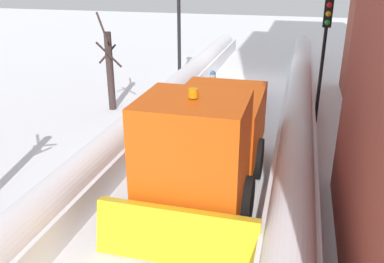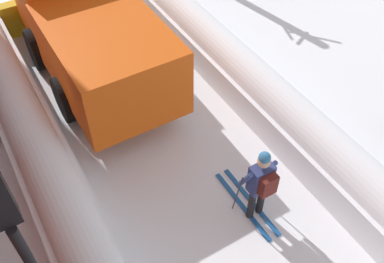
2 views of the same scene
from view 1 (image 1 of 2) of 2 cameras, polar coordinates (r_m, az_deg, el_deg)
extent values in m
plane|color=white|center=(11.74, 1.56, -5.25)|extent=(80.00, 80.00, 0.00)
cube|color=white|center=(11.31, 13.99, -4.60)|extent=(1.10, 36.00, 0.87)
cylinder|color=white|center=(11.13, 14.19, -2.59)|extent=(0.90, 34.20, 0.90)
cube|color=white|center=(12.32, -9.77, -2.30)|extent=(1.10, 36.00, 0.74)
cylinder|color=white|center=(12.18, -9.88, -0.70)|extent=(0.90, 34.20, 0.90)
cube|color=#DB510F|center=(11.23, 3.62, 1.24)|extent=(2.30, 3.40, 1.60)
cube|color=#DB510F|center=(8.66, 0.16, -2.71)|extent=(2.20, 2.00, 2.30)
cube|color=black|center=(7.61, -1.66, -2.16)|extent=(1.85, 0.06, 1.01)
cube|color=yellow|center=(8.15, -2.31, -14.28)|extent=(3.20, 0.46, 1.13)
cylinder|color=orange|center=(8.22, 0.17, 5.37)|extent=(0.20, 0.20, 0.18)
cylinder|color=black|center=(9.31, 7.59, -9.42)|extent=(0.25, 1.10, 1.10)
cylinder|color=black|center=(9.78, -5.99, -7.67)|extent=(0.25, 1.10, 1.10)
cylinder|color=black|center=(11.24, 9.08, -3.71)|extent=(0.25, 1.10, 1.10)
cylinder|color=black|center=(11.64, -2.24, -2.51)|extent=(0.25, 1.10, 1.10)
cylinder|color=black|center=(15.61, 3.22, 3.41)|extent=(0.14, 0.14, 0.82)
cylinder|color=black|center=(15.66, 2.44, 3.48)|extent=(0.14, 0.14, 0.82)
cube|color=navy|center=(15.42, 2.88, 5.99)|extent=(0.42, 0.26, 0.62)
cube|color=#591E19|center=(15.61, 3.04, 6.30)|extent=(0.32, 0.16, 0.44)
sphere|color=tan|center=(15.30, 2.91, 7.68)|extent=(0.24, 0.24, 0.24)
sphere|color=teal|center=(15.27, 2.92, 8.04)|extent=(0.22, 0.22, 0.22)
cylinder|color=navy|center=(15.27, 3.76, 5.92)|extent=(0.09, 0.33, 0.56)
cylinder|color=navy|center=(15.37, 1.85, 6.07)|extent=(0.09, 0.33, 0.56)
cube|color=#194C8C|center=(15.51, 3.01, 1.75)|extent=(0.09, 1.80, 0.03)
cube|color=#194C8C|center=(15.56, 2.21, 1.82)|extent=(0.09, 1.80, 0.03)
cylinder|color=#262628|center=(15.31, 3.77, 3.78)|extent=(0.02, 0.19, 1.19)
cylinder|color=#262628|center=(15.43, 1.58, 3.96)|extent=(0.02, 0.19, 1.19)
cylinder|color=black|center=(15.47, 17.40, 7.35)|extent=(0.12, 0.12, 3.45)
cube|color=black|center=(14.97, 18.38, 15.29)|extent=(0.28, 0.24, 0.90)
sphere|color=red|center=(14.82, 18.53, 16.31)|extent=(0.18, 0.18, 0.18)
sphere|color=gold|center=(14.84, 18.40, 15.24)|extent=(0.18, 0.18, 0.18)
sphere|color=green|center=(14.87, 18.27, 14.17)|extent=(0.18, 0.18, 0.18)
cylinder|color=black|center=(19.54, -1.80, 13.10)|extent=(0.16, 0.16, 4.72)
cylinder|color=#3A2C29|center=(16.53, -11.30, 8.13)|extent=(0.28, 0.28, 3.07)
cylinder|color=#3A2C29|center=(16.07, -11.45, 10.39)|extent=(0.84, 0.51, 1.05)
cylinder|color=#3A2C29|center=(16.63, -11.65, 10.51)|extent=(0.61, 0.54, 0.75)
cylinder|color=#3A2C29|center=(16.10, -12.37, 13.98)|extent=(0.58, 0.37, 1.07)
camera|label=2|loc=(18.00, 17.93, 27.27)|focal=40.88mm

